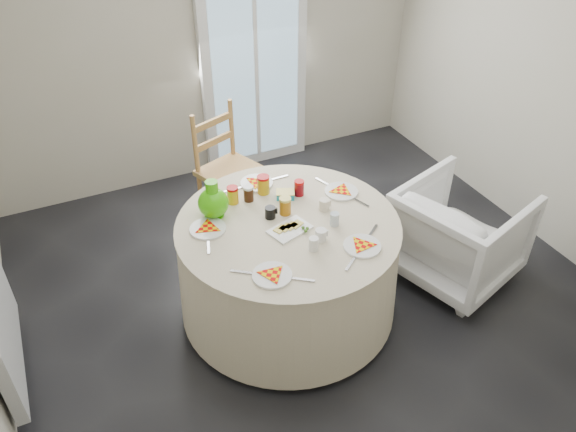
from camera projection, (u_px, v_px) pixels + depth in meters
name	position (u px, v px, depth m)	size (l,w,h in m)	color
floor	(312.00, 297.00, 4.04)	(4.00, 4.00, 0.00)	black
wall_back	(207.00, 34.00, 4.72)	(4.00, 0.02, 2.60)	#BCB5A3
wall_right	(568.00, 78.00, 3.96)	(0.02, 4.00, 2.60)	#BCB5A3
glass_door	(254.00, 57.00, 4.97)	(1.00, 0.08, 2.10)	silver
radiator	(4.00, 328.00, 3.29)	(0.07, 1.00, 0.55)	silver
table	(288.00, 267.00, 3.73)	(1.46, 1.46, 0.74)	beige
wooden_chair	(231.00, 173.00, 4.51)	(0.44, 0.42, 0.99)	tan
armchair	(460.00, 231.00, 4.02)	(0.78, 0.73, 0.81)	white
place_settings	(288.00, 220.00, 3.50)	(1.22, 1.22, 0.02)	white
jar_cluster	(265.00, 189.00, 3.68)	(0.49, 0.25, 0.14)	#A67A25
butter_tub	(285.00, 192.00, 3.72)	(0.12, 0.09, 0.05)	#158DAD
green_pitcher	(213.00, 199.00, 3.50)	(0.19, 0.19, 0.25)	#3CBF08
cheese_platter	(290.00, 227.00, 3.44)	(0.26, 0.16, 0.03)	silver
mugs_glasses	(304.00, 212.00, 3.50)	(0.51, 0.51, 0.09)	#9C9C9C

